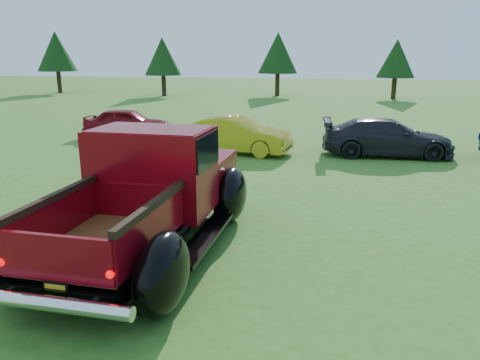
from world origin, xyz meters
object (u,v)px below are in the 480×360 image
(tree_west, at_px, (163,57))
(tree_mid_left, at_px, (278,53))
(show_car_grey, at_px, (387,137))
(tree_far_west, at_px, (56,51))
(show_car_red, at_px, (127,123))
(pickup_truck, at_px, (154,190))
(show_car_yellow, at_px, (236,135))
(tree_mid_right, at_px, (396,59))

(tree_west, distance_m, tree_mid_left, 9.22)
(tree_west, xyz_separation_m, show_car_grey, (15.50, -20.58, -2.49))
(tree_far_west, bearing_deg, show_car_red, -52.07)
(tree_west, xyz_separation_m, show_car_red, (5.50, -18.89, -2.52))
(show_car_red, bearing_deg, tree_west, 9.73)
(tree_far_west, distance_m, show_car_red, 25.39)
(tree_mid_left, relative_size, pickup_truck, 0.89)
(tree_west, bearing_deg, show_car_red, -73.77)
(pickup_truck, relative_size, show_car_red, 1.64)
(tree_west, relative_size, show_car_red, 1.33)
(tree_west, xyz_separation_m, show_car_yellow, (10.50, -21.13, -2.49))
(tree_far_west, height_order, tree_west, tree_far_west)
(tree_mid_right, bearing_deg, show_car_grey, -96.61)
(pickup_truck, xyz_separation_m, show_car_grey, (4.74, 8.60, -0.37))
(pickup_truck, relative_size, show_car_yellow, 1.50)
(show_car_red, bearing_deg, tree_mid_right, -38.64)
(tree_far_west, bearing_deg, tree_mid_left, 3.01)
(tree_mid_right, distance_m, pickup_truck, 31.10)
(show_car_grey, bearing_deg, show_car_yellow, 92.68)
(show_car_grey, bearing_deg, tree_mid_right, -10.21)
(pickup_truck, bearing_deg, tree_far_west, 125.94)
(tree_far_west, xyz_separation_m, show_car_yellow, (20.50, -22.13, -2.90))
(show_car_red, distance_m, show_car_grey, 10.14)
(tree_mid_right, xyz_separation_m, show_car_red, (-12.50, -19.89, -2.38))
(tree_mid_right, relative_size, pickup_truck, 0.78)
(tree_far_west, xyz_separation_m, show_car_grey, (25.50, -21.58, -2.90))
(show_car_red, height_order, show_car_grey, show_car_grey)
(show_car_red, bearing_deg, show_car_grey, -106.05)
(tree_mid_left, height_order, tree_mid_right, tree_mid_left)
(tree_west, xyz_separation_m, pickup_truck, (10.76, -29.18, -2.13))
(tree_west, distance_m, show_car_grey, 25.88)
(tree_west, distance_m, tree_mid_right, 18.03)
(tree_mid_right, bearing_deg, pickup_truck, -103.50)
(pickup_truck, height_order, show_car_yellow, pickup_truck)
(tree_far_west, relative_size, pickup_truck, 0.92)
(pickup_truck, relative_size, show_car_grey, 1.33)
(tree_far_west, xyz_separation_m, show_car_red, (15.50, -19.89, -2.93))
(show_car_grey, bearing_deg, show_car_red, 76.84)
(tree_mid_left, xyz_separation_m, show_car_red, (-3.50, -20.89, -2.79))
(tree_west, height_order, show_car_red, tree_west)
(tree_mid_left, bearing_deg, tree_far_west, -176.99)
(pickup_truck, bearing_deg, tree_mid_right, 77.92)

